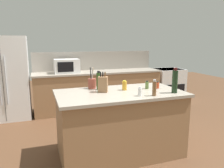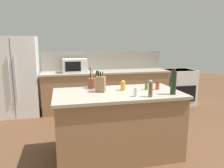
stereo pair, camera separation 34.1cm
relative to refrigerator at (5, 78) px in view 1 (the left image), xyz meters
The scene contains 16 objects.
ground_plane 2.98m from the refrigerator, 52.11° to the right, with size 14.00×14.00×0.00m, color brown.
back_counter_run 2.09m from the refrigerator, ahead, with size 3.06×0.66×0.94m.
wall_backsplash 2.09m from the refrigerator, ahead, with size 3.02×0.03×0.46m, color gray.
kitchen_island 2.88m from the refrigerator, 52.11° to the right, with size 1.79×0.97×0.94m.
refrigerator is the anchor object (origin of this frame).
range_oven 4.02m from the refrigerator, ahead, with size 0.76×0.65×0.92m.
microwave 1.32m from the refrigerator, ahead, with size 0.55×0.39×0.31m.
knife_block 2.66m from the refrigerator, 55.13° to the right, with size 0.16×0.15×0.29m.
utensil_crock 2.37m from the refrigerator, 52.72° to the right, with size 0.12×0.12×0.32m.
pepper_grinder 3.35m from the refrigerator, 51.21° to the right, with size 0.05×0.05×0.22m.
spice_jar_paprika 3.25m from the refrigerator, 42.93° to the right, with size 0.06×0.06×0.11m.
wine_bottle 3.54m from the refrigerator, 46.16° to the right, with size 0.08×0.08×0.35m.
honey_jar 2.85m from the refrigerator, 49.28° to the right, with size 0.07×0.07×0.14m.
salt_shaker 3.19m from the refrigerator, 53.17° to the right, with size 0.05×0.05×0.12m.
spice_jar_oregano 3.11m from the refrigerator, 44.76° to the right, with size 0.05×0.05×0.12m.
olive_oil_bottle 2.51m from the refrigerator, 53.13° to the right, with size 0.06×0.06×0.28m.
Camera 1 is at (-1.10, -2.82, 1.64)m, focal length 35.00 mm.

